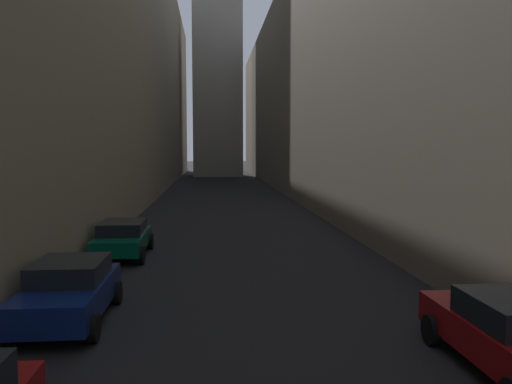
% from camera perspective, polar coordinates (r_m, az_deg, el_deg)
% --- Properties ---
extents(ground_plane, '(264.00, 264.00, 0.00)m').
position_cam_1_polar(ground_plane, '(40.98, -3.55, -0.94)').
color(ground_plane, black).
extents(building_block_left, '(11.07, 108.00, 24.41)m').
position_cam_1_polar(building_block_left, '(44.66, -18.53, 15.02)').
color(building_block_left, gray).
rests_on(building_block_left, ground).
extents(building_block_right, '(11.43, 108.00, 19.54)m').
position_cam_1_polar(building_block_right, '(44.83, 11.12, 11.99)').
color(building_block_right, '#756B5B').
rests_on(building_block_right, ground).
extents(parked_car_left_third, '(1.94, 4.02, 1.45)m').
position_cam_1_polar(parked_car_left_third, '(13.13, -20.10, -10.27)').
color(parked_car_left_third, navy).
rests_on(parked_car_left_third, ground).
extents(parked_car_left_far, '(1.95, 4.06, 1.36)m').
position_cam_1_polar(parked_car_left_far, '(20.26, -14.60, -4.93)').
color(parked_car_left_far, '#05472D').
rests_on(parked_car_left_far, ground).
extents(parked_car_right_third, '(1.87, 4.39, 1.47)m').
position_cam_1_polar(parked_car_right_third, '(10.68, 26.62, -14.01)').
color(parked_car_right_third, maroon).
rests_on(parked_car_right_third, ground).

